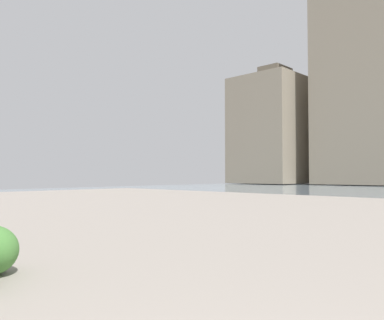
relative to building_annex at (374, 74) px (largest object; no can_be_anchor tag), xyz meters
name	(u,v)px	position (x,y,z in m)	size (l,w,h in m)	color
building_annex	(374,74)	(0.00, 0.00, 0.00)	(15.72, 13.81, 35.50)	gray
building_highrise	(276,131)	(16.56, 2.78, -8.10)	(11.78, 15.05, 21.36)	gray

